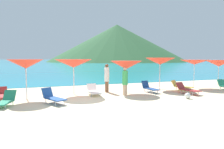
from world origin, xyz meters
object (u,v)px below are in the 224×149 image
object	(u,v)px
lounge_chair_1	(0,95)
beachgoer_1	(125,81)
umbrella_6	(160,61)
lounge_chair_0	(53,97)
lounge_chair_2	(5,100)
umbrella_3	(26,64)
umbrella_8	(219,63)
lounge_chair_7	(150,88)
umbrella_4	(74,63)
lounge_chair_6	(94,91)
umbrella_7	(194,62)
lounge_chair_3	(187,89)
umbrella_5	(126,65)
lounge_chair_9	(181,86)
beach_ball	(188,96)
beachgoer_4	(107,77)

from	to	relation	value
lounge_chair_1	beachgoer_1	distance (m)	7.06
umbrella_6	beachgoer_1	xyz separation A→B (m)	(-3.40, -1.56, -1.14)
lounge_chair_0	lounge_chair_2	bearing A→B (deg)	147.86
umbrella_3	umbrella_8	bearing A→B (deg)	4.18
umbrella_3	lounge_chair_7	bearing A→B (deg)	-0.74
umbrella_4	lounge_chair_6	size ratio (longest dim) A/B	1.51
umbrella_7	lounge_chair_3	world-z (taller)	umbrella_7
lounge_chair_7	lounge_chair_3	bearing A→B (deg)	-40.82
umbrella_8	lounge_chair_3	bearing A→B (deg)	-154.22
umbrella_5	lounge_chair_1	xyz separation A→B (m)	(-7.38, 0.22, -1.56)
umbrella_5	lounge_chair_6	world-z (taller)	umbrella_5
umbrella_3	lounge_chair_0	world-z (taller)	umbrella_3
lounge_chair_2	beachgoer_1	xyz separation A→B (m)	(6.40, 0.75, 0.62)
lounge_chair_9	beach_ball	bearing A→B (deg)	-147.58
umbrella_5	lounge_chair_2	xyz separation A→B (m)	(-6.85, -1.64, -1.54)
umbrella_7	lounge_chair_1	size ratio (longest dim) A/B	1.57
umbrella_6	umbrella_5	bearing A→B (deg)	-167.33
umbrella_8	lounge_chair_2	xyz separation A→B (m)	(-15.51, -2.46, -1.57)
umbrella_3	beach_ball	world-z (taller)	umbrella_3
beachgoer_1	beachgoer_4	bearing A→B (deg)	175.95
lounge_chair_0	lounge_chair_9	bearing A→B (deg)	-19.16
umbrella_4	lounge_chair_0	world-z (taller)	umbrella_4
lounge_chair_2	lounge_chair_9	world-z (taller)	lounge_chair_2
umbrella_8	beachgoer_1	world-z (taller)	umbrella_8
lounge_chair_0	umbrella_3	bearing A→B (deg)	102.21
umbrella_6	beach_ball	xyz separation A→B (m)	(-0.48, -3.64, -1.87)
umbrella_4	beach_ball	world-z (taller)	umbrella_4
lounge_chair_0	lounge_chair_9	world-z (taller)	lounge_chair_0
lounge_chair_0	lounge_chair_3	size ratio (longest dim) A/B	0.95
umbrella_3	beachgoer_1	world-z (taller)	umbrella_3
lounge_chair_9	lounge_chair_3	bearing A→B (deg)	-139.09
umbrella_4	beach_ball	size ratio (longest dim) A/B	7.70
umbrella_4	umbrella_8	bearing A→B (deg)	1.80
umbrella_3	lounge_chair_7	world-z (taller)	umbrella_3
umbrella_8	lounge_chair_7	world-z (taller)	umbrella_8
lounge_chair_1	lounge_chair_2	xyz separation A→B (m)	(0.54, -1.86, 0.02)
lounge_chair_1	beach_ball	distance (m)	10.37
lounge_chair_7	beachgoer_4	world-z (taller)	beachgoer_4
lounge_chair_7	beach_ball	world-z (taller)	lounge_chair_7
umbrella_5	lounge_chair_3	size ratio (longest dim) A/B	1.31
lounge_chair_3	lounge_chair_0	bearing A→B (deg)	170.76
lounge_chair_2	lounge_chair_9	size ratio (longest dim) A/B	0.96
umbrella_8	umbrella_7	bearing A→B (deg)	-171.66
umbrella_4	lounge_chair_7	world-z (taller)	umbrella_4
lounge_chair_0	umbrella_8	bearing A→B (deg)	-17.38
lounge_chair_7	lounge_chair_6	bearing A→B (deg)	170.27
lounge_chair_0	lounge_chair_9	xyz separation A→B (m)	(8.77, 1.43, -0.02)
umbrella_5	lounge_chair_3	xyz separation A→B (m)	(3.52, -1.66, -1.51)
lounge_chair_9	umbrella_3	bearing A→B (deg)	153.14
lounge_chair_2	beachgoer_4	size ratio (longest dim) A/B	0.79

